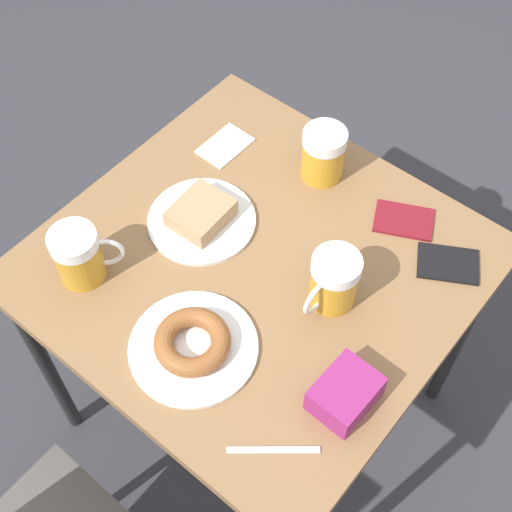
{
  "coord_description": "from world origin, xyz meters",
  "views": [
    {
      "loc": [
        -0.54,
        0.65,
        1.99
      ],
      "look_at": [
        0.0,
        0.0,
        0.78
      ],
      "focal_mm": 50.0,
      "sensor_mm": 36.0,
      "label": 1
    }
  ],
  "objects_px": {
    "plate_with_cake": "(201,217)",
    "blue_pouch": "(345,394)",
    "beer_mug_left": "(79,255)",
    "passport_far_edge": "(404,220)",
    "passport_near_edge": "(448,264)",
    "napkin_folded": "(225,146)",
    "plate_with_donut": "(193,344)",
    "beer_mug_right": "(333,281)",
    "beer_mug_center": "(324,153)",
    "fork": "(273,450)"
  },
  "relations": [
    {
      "from": "beer_mug_left",
      "to": "passport_far_edge",
      "type": "xyz_separation_m",
      "value": [
        -0.43,
        -0.53,
        -0.06
      ]
    },
    {
      "from": "napkin_folded",
      "to": "fork",
      "type": "bearing_deg",
      "value": 137.54
    },
    {
      "from": "beer_mug_right",
      "to": "beer_mug_center",
      "type": "bearing_deg",
      "value": -50.29
    },
    {
      "from": "plate_with_cake",
      "to": "blue_pouch",
      "type": "xyz_separation_m",
      "value": [
        -0.48,
        0.14,
        0.01
      ]
    },
    {
      "from": "plate_with_donut",
      "to": "beer_mug_right",
      "type": "bearing_deg",
      "value": -117.46
    },
    {
      "from": "plate_with_cake",
      "to": "beer_mug_right",
      "type": "bearing_deg",
      "value": -176.2
    },
    {
      "from": "passport_near_edge",
      "to": "beer_mug_left",
      "type": "bearing_deg",
      "value": 41.13
    },
    {
      "from": "beer_mug_right",
      "to": "passport_near_edge",
      "type": "height_order",
      "value": "beer_mug_right"
    },
    {
      "from": "passport_near_edge",
      "to": "napkin_folded",
      "type": "bearing_deg",
      "value": 4.05
    },
    {
      "from": "plate_with_donut",
      "to": "beer_mug_left",
      "type": "bearing_deg",
      "value": 2.47
    },
    {
      "from": "plate_with_donut",
      "to": "beer_mug_right",
      "type": "relative_size",
      "value": 1.76
    },
    {
      "from": "plate_with_cake",
      "to": "blue_pouch",
      "type": "bearing_deg",
      "value": 163.42
    },
    {
      "from": "beer_mug_right",
      "to": "plate_with_cake",
      "type": "bearing_deg",
      "value": 3.8
    },
    {
      "from": "napkin_folded",
      "to": "passport_far_edge",
      "type": "bearing_deg",
      "value": -169.96
    },
    {
      "from": "passport_far_edge",
      "to": "blue_pouch",
      "type": "xyz_separation_m",
      "value": [
        -0.14,
        0.42,
        0.03
      ]
    },
    {
      "from": "beer_mug_left",
      "to": "plate_with_cake",
      "type": "bearing_deg",
      "value": -110.97
    },
    {
      "from": "plate_with_cake",
      "to": "napkin_folded",
      "type": "relative_size",
      "value": 1.89
    },
    {
      "from": "plate_with_donut",
      "to": "fork",
      "type": "bearing_deg",
      "value": 166.48
    },
    {
      "from": "passport_near_edge",
      "to": "plate_with_cake",
      "type": "bearing_deg",
      "value": 27.33
    },
    {
      "from": "napkin_folded",
      "to": "passport_near_edge",
      "type": "distance_m",
      "value": 0.58
    },
    {
      "from": "beer_mug_right",
      "to": "blue_pouch",
      "type": "xyz_separation_m",
      "value": [
        -0.15,
        0.16,
        -0.03
      ]
    },
    {
      "from": "plate_with_donut",
      "to": "fork",
      "type": "xyz_separation_m",
      "value": [
        -0.24,
        0.06,
        -0.02
      ]
    },
    {
      "from": "plate_with_cake",
      "to": "napkin_folded",
      "type": "height_order",
      "value": "plate_with_cake"
    },
    {
      "from": "napkin_folded",
      "to": "plate_with_donut",
      "type": "bearing_deg",
      "value": 124.42
    },
    {
      "from": "beer_mug_left",
      "to": "passport_near_edge",
      "type": "distance_m",
      "value": 0.75
    },
    {
      "from": "plate_with_cake",
      "to": "blue_pouch",
      "type": "relative_size",
      "value": 1.9
    },
    {
      "from": "fork",
      "to": "beer_mug_left",
      "type": "bearing_deg",
      "value": -4.93
    },
    {
      "from": "beer_mug_right",
      "to": "napkin_folded",
      "type": "bearing_deg",
      "value": -22.35
    },
    {
      "from": "beer_mug_left",
      "to": "beer_mug_center",
      "type": "distance_m",
      "value": 0.57
    },
    {
      "from": "plate_with_donut",
      "to": "passport_far_edge",
      "type": "relative_size",
      "value": 1.65
    },
    {
      "from": "beer_mug_left",
      "to": "blue_pouch",
      "type": "relative_size",
      "value": 1.03
    },
    {
      "from": "plate_with_cake",
      "to": "beer_mug_right",
      "type": "xyz_separation_m",
      "value": [
        -0.33,
        -0.02,
        0.05
      ]
    },
    {
      "from": "plate_with_donut",
      "to": "passport_far_edge",
      "type": "xyz_separation_m",
      "value": [
        -0.14,
        -0.52,
        -0.02
      ]
    },
    {
      "from": "fork",
      "to": "passport_far_edge",
      "type": "height_order",
      "value": "passport_far_edge"
    },
    {
      "from": "passport_far_edge",
      "to": "plate_with_cake",
      "type": "bearing_deg",
      "value": 39.82
    },
    {
      "from": "fork",
      "to": "passport_far_edge",
      "type": "bearing_deg",
      "value": -80.07
    },
    {
      "from": "beer_mug_center",
      "to": "fork",
      "type": "xyz_separation_m",
      "value": [
        -0.32,
        0.58,
        -0.06
      ]
    },
    {
      "from": "plate_with_cake",
      "to": "fork",
      "type": "height_order",
      "value": "plate_with_cake"
    },
    {
      "from": "beer_mug_center",
      "to": "blue_pouch",
      "type": "distance_m",
      "value": 0.56
    },
    {
      "from": "passport_near_edge",
      "to": "passport_far_edge",
      "type": "height_order",
      "value": "same"
    },
    {
      "from": "blue_pouch",
      "to": "passport_far_edge",
      "type": "bearing_deg",
      "value": -71.45
    },
    {
      "from": "plate_with_donut",
      "to": "beer_mug_center",
      "type": "relative_size",
      "value": 1.86
    },
    {
      "from": "plate_with_donut",
      "to": "fork",
      "type": "height_order",
      "value": "plate_with_donut"
    },
    {
      "from": "plate_with_donut",
      "to": "passport_near_edge",
      "type": "height_order",
      "value": "plate_with_donut"
    },
    {
      "from": "beer_mug_center",
      "to": "blue_pouch",
      "type": "bearing_deg",
      "value": 130.68
    },
    {
      "from": "fork",
      "to": "passport_near_edge",
      "type": "distance_m",
      "value": 0.54
    },
    {
      "from": "blue_pouch",
      "to": "passport_near_edge",
      "type": "bearing_deg",
      "value": -88.69
    },
    {
      "from": "beer_mug_center",
      "to": "napkin_folded",
      "type": "distance_m",
      "value": 0.24
    },
    {
      "from": "plate_with_donut",
      "to": "passport_far_edge",
      "type": "height_order",
      "value": "plate_with_donut"
    },
    {
      "from": "plate_with_donut",
      "to": "fork",
      "type": "relative_size",
      "value": 1.86
    }
  ]
}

